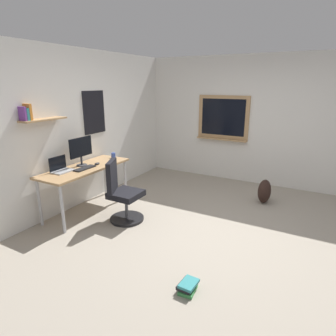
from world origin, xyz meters
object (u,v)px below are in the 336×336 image
(desk, at_px, (85,172))
(laptop, at_px, (61,168))
(keyboard, at_px, (85,168))
(backpack, at_px, (264,191))
(coffee_mug, at_px, (113,155))
(book_stack_on_floor, at_px, (188,286))
(monitor_primary, at_px, (81,149))
(computer_mouse, at_px, (97,164))
(office_chair, at_px, (122,195))

(desk, relative_size, laptop, 5.05)
(laptop, bearing_deg, desk, -22.18)
(keyboard, height_order, backpack, keyboard)
(desk, xyz_separation_m, coffee_mug, (0.68, -0.02, 0.12))
(book_stack_on_floor, bearing_deg, laptop, 75.83)
(backpack, bearing_deg, laptop, 128.48)
(desk, xyz_separation_m, monitor_primary, (0.04, 0.10, 0.35))
(desk, height_order, laptop, laptop)
(desk, relative_size, computer_mouse, 15.05)
(laptop, distance_m, keyboard, 0.35)
(backpack, height_order, book_stack_on_floor, backpack)
(monitor_primary, height_order, book_stack_on_floor, monitor_primary)
(office_chair, bearing_deg, book_stack_on_floor, -121.69)
(desk, bearing_deg, backpack, -55.03)
(backpack, bearing_deg, desk, 124.97)
(computer_mouse, height_order, book_stack_on_floor, computer_mouse)
(keyboard, xyz_separation_m, coffee_mug, (0.76, 0.05, 0.04))
(coffee_mug, relative_size, book_stack_on_floor, 0.39)
(monitor_primary, relative_size, book_stack_on_floor, 1.98)
(monitor_primary, bearing_deg, backpack, -56.62)
(keyboard, bearing_deg, computer_mouse, 0.00)
(laptop, xyz_separation_m, computer_mouse, (0.55, -0.22, -0.04))
(monitor_primary, height_order, computer_mouse, monitor_primary)
(backpack, distance_m, book_stack_on_floor, 2.73)
(desk, xyz_separation_m, computer_mouse, (0.20, -0.07, 0.09))
(coffee_mug, bearing_deg, computer_mouse, -174.06)
(office_chair, xyz_separation_m, book_stack_on_floor, (-0.97, -1.56, -0.35))
(computer_mouse, distance_m, coffee_mug, 0.48)
(computer_mouse, relative_size, coffee_mug, 1.13)
(office_chair, xyz_separation_m, laptop, (-0.35, 0.86, 0.40))
(desk, relative_size, monitor_primary, 3.37)
(office_chair, distance_m, coffee_mug, 1.05)
(desk, distance_m, coffee_mug, 0.69)
(laptop, height_order, coffee_mug, laptop)
(keyboard, distance_m, book_stack_on_floor, 2.48)
(office_chair, bearing_deg, desk, 90.13)
(book_stack_on_floor, bearing_deg, computer_mouse, 62.15)
(monitor_primary, xyz_separation_m, backpack, (1.71, -2.60, -0.81))
(book_stack_on_floor, bearing_deg, desk, 67.09)
(laptop, distance_m, backpack, 3.43)
(office_chair, bearing_deg, backpack, -45.58)
(coffee_mug, bearing_deg, office_chair, -134.51)
(backpack, bearing_deg, coffee_mug, 113.30)
(desk, bearing_deg, keyboard, -136.51)
(coffee_mug, bearing_deg, desk, 177.97)
(computer_mouse, relative_size, backpack, 0.24)
(office_chair, distance_m, backpack, 2.50)
(backpack, bearing_deg, computer_mouse, 122.53)
(laptop, bearing_deg, backpack, -51.52)
(coffee_mug, relative_size, backpack, 0.22)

